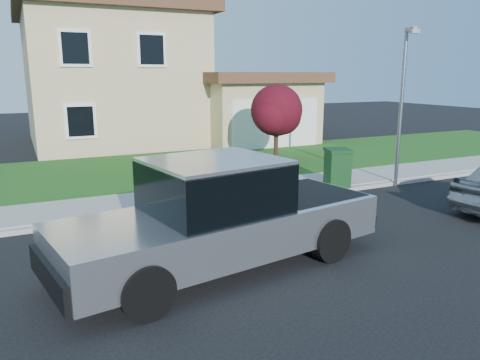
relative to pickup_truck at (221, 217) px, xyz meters
name	(u,v)px	position (x,y,z in m)	size (l,w,h in m)	color
ground	(266,242)	(1.39, 0.78, -0.97)	(80.00, 80.00, 0.00)	black
curb	(248,202)	(2.39, 3.68, -0.91)	(40.00, 0.20, 0.12)	gray
sidewalk	(231,193)	(2.39, 4.78, -0.90)	(40.00, 2.00, 0.15)	gray
lawn	(183,167)	(2.39, 9.28, -0.92)	(40.00, 7.00, 0.10)	#244C15
house	(139,82)	(2.70, 17.17, 2.20)	(14.00, 11.30, 6.85)	tan
pickup_truck	(221,217)	(0.00, 0.00, 0.00)	(6.61, 3.18, 2.09)	black
woman	(236,196)	(1.05, 1.58, -0.08)	(0.63, 0.46, 1.88)	tan
ornamental_tree	(277,113)	(6.03, 8.42, 1.10)	(2.25, 2.03, 3.09)	black
trash_bin	(337,167)	(5.60, 3.88, -0.23)	(0.93, 1.00, 1.17)	#0E3414
street_lamp	(402,99)	(7.67, 3.48, 1.84)	(0.35, 0.64, 4.93)	slate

